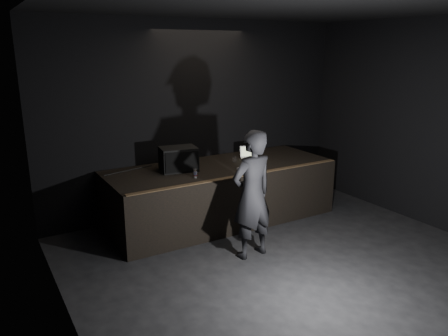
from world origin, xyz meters
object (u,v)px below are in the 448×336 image
laptop (249,155)px  person (252,195)px  stage_riser (221,193)px  stage_monitor (179,159)px  beer_can (195,173)px

laptop → person: person is taller
stage_riser → person: (-0.33, -1.46, 0.45)m
stage_riser → stage_monitor: size_ratio=6.08×
stage_riser → person: 1.56m
laptop → beer_can: bearing=-136.7°
beer_can → stage_riser: bearing=30.5°
laptop → person: (-1.05, -1.64, -0.11)m
laptop → stage_monitor: bearing=-156.2°
stage_riser → beer_can: 1.01m
laptop → person: size_ratio=0.21×
stage_riser → stage_monitor: (-0.76, 0.10, 0.70)m
beer_can → stage_monitor: bearing=95.0°
stage_riser → beer_can: beer_can is taller
stage_monitor → beer_can: bearing=-75.6°
stage_monitor → person: person is taller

